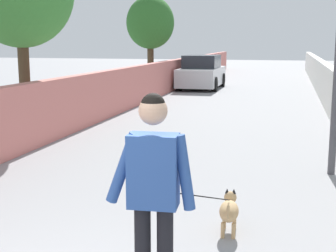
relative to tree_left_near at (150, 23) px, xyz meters
The scene contains 7 objects.
ground_plane 7.28m from the tree_left_near, 138.83° to the right, with size 80.00×80.00×0.00m, color gray.
wall_left 7.46m from the tree_left_near, behind, with size 48.00×0.30×1.35m, color #CC726B.
fence_right 10.57m from the tree_left_near, 132.75° to the right, with size 48.00×0.30×1.36m, color silver.
tree_left_near is the anchor object (origin of this frame).
person_skateboarder 18.77m from the tree_left_near, 163.49° to the right, with size 0.25×0.71×1.72m.
dog 17.27m from the tree_left_near, 160.56° to the right, with size 2.15×0.51×1.06m.
car_near 3.28m from the tree_left_near, 77.73° to the right, with size 3.95×1.80×1.54m.
Camera 1 is at (-2.27, -1.91, 2.18)m, focal length 50.69 mm.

